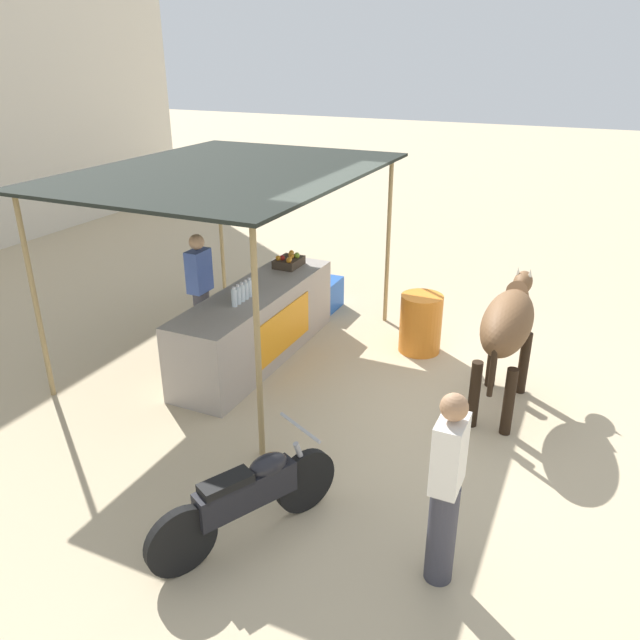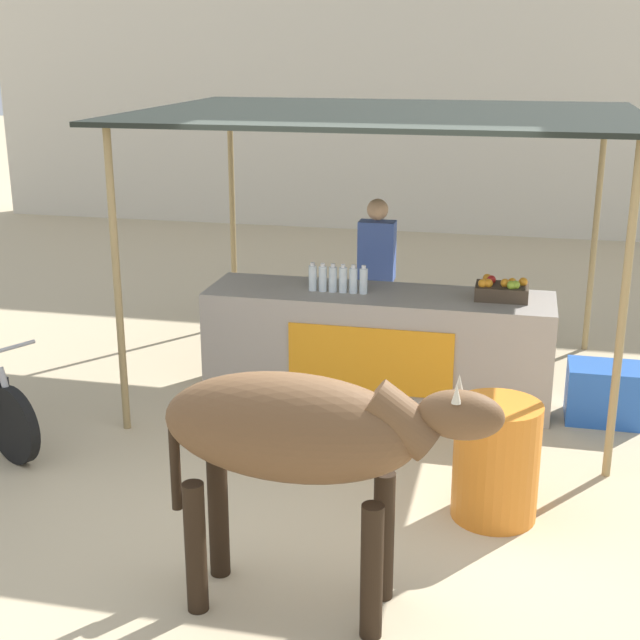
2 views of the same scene
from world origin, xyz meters
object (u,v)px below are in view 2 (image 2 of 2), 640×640
fruit_crate (502,290)px  cooler_box (603,393)px  vendor_behind_counter (376,282)px  stall_counter (377,345)px  cow (301,437)px  water_barrel (496,461)px

fruit_crate → cooler_box: 1.20m
cooler_box → vendor_behind_counter: bearing=157.7°
cooler_box → stall_counter: bearing=177.1°
cow → stall_counter: bearing=91.8°
water_barrel → vendor_behind_counter: bearing=115.1°
fruit_crate → cow: cow is taller
cow → cooler_box: bearing=59.1°
stall_counter → cow: 3.20m
vendor_behind_counter → cooler_box: (2.07, -0.85, -0.61)m
vendor_behind_counter → water_barrel: size_ratio=2.05×
stall_counter → cooler_box: 1.94m
stall_counter → cow: (0.10, -3.15, 0.55)m
fruit_crate → vendor_behind_counter: size_ratio=0.27×
vendor_behind_counter → cooler_box: 2.32m
stall_counter → cow: bearing=-88.2°
cow → water_barrel: bearing=51.0°
fruit_crate → cow: size_ratio=0.24×
fruit_crate → water_barrel: bearing=-88.2°
vendor_behind_counter → water_barrel: vendor_behind_counter is taller
water_barrel → cow: bearing=-129.0°
vendor_behind_counter → water_barrel: 2.97m
water_barrel → cow: (-1.01, -1.25, 0.63)m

